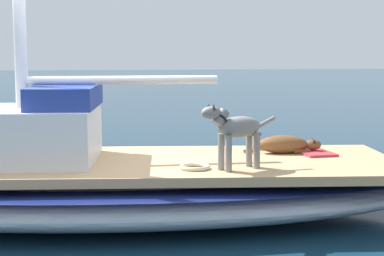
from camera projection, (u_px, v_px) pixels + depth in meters
The scene contains 9 objects.
ground_plane at pixel (106, 217), 7.00m from camera, with size 120.00×120.00×0.00m, color #143347.
sailboat_main at pixel (105, 188), 6.96m from camera, with size 3.28×7.46×0.66m.
cabin_house at pixel (4, 131), 6.83m from camera, with size 1.63×2.36×0.84m.
dog_grey at pixel (236, 129), 6.32m from camera, with size 0.45×0.89×0.70m.
dog_brown at pixel (286, 145), 7.39m from camera, with size 0.31×0.95×0.22m.
deck_winch at pixel (255, 142), 7.70m from camera, with size 0.16×0.16×0.21m.
coiled_rope at pixel (195, 167), 6.40m from camera, with size 0.32×0.32×0.04m, color beige.
deck_towel at pixel (314, 152), 7.37m from camera, with size 0.56×0.36×0.03m, color #C6333D.
mooring_buoy at pixel (39, 139), 11.79m from camera, with size 0.44×0.44×0.44m, color yellow.
Camera 1 is at (-6.89, 0.08, 1.87)m, focal length 57.26 mm.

